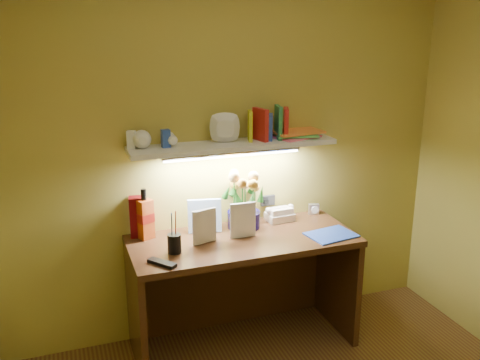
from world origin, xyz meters
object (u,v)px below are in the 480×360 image
Objects in this scene: desk_clock at (314,209)px; flower_bouquet at (244,200)px; whisky_bottle at (145,214)px; desk at (243,292)px; telephone at (280,213)px.

flower_bouquet is at bearing -157.01° from desk_clock.
whisky_bottle reaches higher than desk_clock.
desk_clock is 0.23× the size of whisky_bottle.
whisky_bottle is (-0.57, 0.21, 0.53)m from desk.
flower_bouquet is 2.15× the size of telephone.
whisky_bottle is (-0.90, 0.00, 0.11)m from telephone.
desk is at bearing -152.50° from telephone.
telephone is 0.55× the size of whisky_bottle.
whisky_bottle is (-1.17, -0.03, 0.12)m from desk_clock.
telephone reaches higher than desk_clock.
telephone is 0.28m from desk_clock.
telephone is (0.27, 0.03, -0.13)m from flower_bouquet.
desk is 3.75× the size of flower_bouquet.
flower_bouquet is 1.18× the size of whisky_bottle.
desk is at bearing -19.95° from whisky_bottle.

